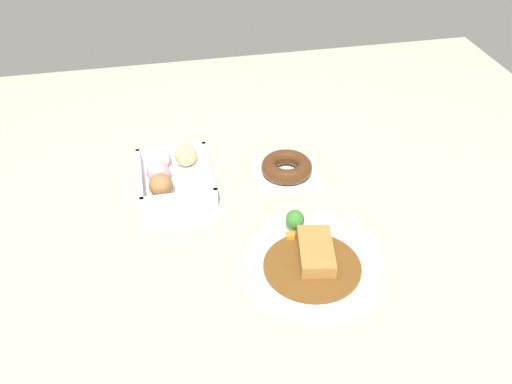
% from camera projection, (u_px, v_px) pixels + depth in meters
% --- Properties ---
extents(ground_plane, '(1.60, 1.60, 0.00)m').
position_uv_depth(ground_plane, '(281.00, 232.00, 1.09)').
color(ground_plane, '#B2A893').
extents(curry_plate, '(0.24, 0.24, 0.07)m').
position_uv_depth(curry_plate, '(313.00, 257.00, 1.01)').
color(curry_plate, white).
rests_on(curry_plate, ground_plane).
extents(donut_box, '(0.18, 0.15, 0.06)m').
position_uv_depth(donut_box, '(171.00, 174.00, 1.20)').
color(donut_box, white).
rests_on(donut_box, ground_plane).
extents(chocolate_ring_donut, '(0.15, 0.15, 0.04)m').
position_uv_depth(chocolate_ring_donut, '(287.00, 167.00, 1.23)').
color(chocolate_ring_donut, white).
rests_on(chocolate_ring_donut, ground_plane).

